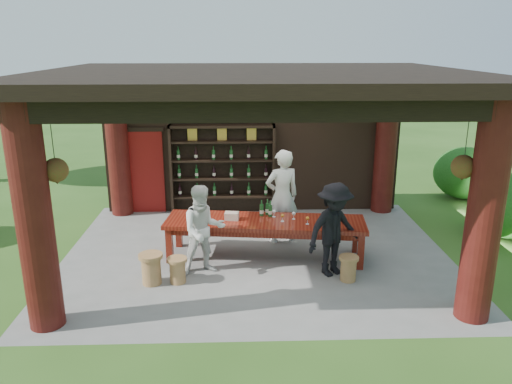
{
  "coord_description": "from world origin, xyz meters",
  "views": [
    {
      "loc": [
        -0.32,
        -8.95,
        3.98
      ],
      "look_at": [
        0.0,
        0.4,
        1.15
      ],
      "focal_mm": 35.0,
      "sensor_mm": 36.0,
      "label": 1
    }
  ],
  "objects_px": {
    "host": "(282,197)",
    "tasting_table": "(265,226)",
    "wine_shelf": "(223,170)",
    "stool_near_right": "(348,268)",
    "napkin_basket": "(232,216)",
    "stool_near_left": "(178,270)",
    "guest_woman": "(203,230)",
    "guest_man": "(334,230)",
    "stool_far_left": "(151,268)"
  },
  "relations": [
    {
      "from": "stool_near_left",
      "to": "host",
      "type": "bearing_deg",
      "value": 42.81
    },
    {
      "from": "wine_shelf",
      "to": "guest_woman",
      "type": "bearing_deg",
      "value": -94.42
    },
    {
      "from": "stool_near_right",
      "to": "guest_man",
      "type": "relative_size",
      "value": 0.27
    },
    {
      "from": "guest_man",
      "to": "wine_shelf",
      "type": "bearing_deg",
      "value": 92.0
    },
    {
      "from": "wine_shelf",
      "to": "stool_near_left",
      "type": "xyz_separation_m",
      "value": [
        -0.68,
        -3.58,
        -0.84
      ]
    },
    {
      "from": "stool_near_left",
      "to": "guest_man",
      "type": "xyz_separation_m",
      "value": [
        2.71,
        0.24,
        0.6
      ]
    },
    {
      "from": "stool_far_left",
      "to": "napkin_basket",
      "type": "xyz_separation_m",
      "value": [
        1.36,
        1.1,
        0.53
      ]
    },
    {
      "from": "wine_shelf",
      "to": "stool_near_right",
      "type": "distance_m",
      "value": 4.34
    },
    {
      "from": "guest_woman",
      "to": "napkin_basket",
      "type": "height_order",
      "value": "guest_woman"
    },
    {
      "from": "wine_shelf",
      "to": "host",
      "type": "bearing_deg",
      "value": -55.0
    },
    {
      "from": "guest_woman",
      "to": "stool_near_right",
      "type": "bearing_deg",
      "value": -25.79
    },
    {
      "from": "wine_shelf",
      "to": "guest_woman",
      "type": "relative_size",
      "value": 1.51
    },
    {
      "from": "tasting_table",
      "to": "guest_man",
      "type": "xyz_separation_m",
      "value": [
        1.16,
        -0.77,
        0.2
      ]
    },
    {
      "from": "stool_near_left",
      "to": "guest_man",
      "type": "distance_m",
      "value": 2.79
    },
    {
      "from": "wine_shelf",
      "to": "stool_near_left",
      "type": "height_order",
      "value": "wine_shelf"
    },
    {
      "from": "wine_shelf",
      "to": "stool_far_left",
      "type": "xyz_separation_m",
      "value": [
        -1.12,
        -3.61,
        -0.79
      ]
    },
    {
      "from": "host",
      "to": "tasting_table",
      "type": "bearing_deg",
      "value": 46.83
    },
    {
      "from": "stool_near_left",
      "to": "napkin_basket",
      "type": "xyz_separation_m",
      "value": [
        0.92,
        1.07,
        0.58
      ]
    },
    {
      "from": "host",
      "to": "guest_man",
      "type": "bearing_deg",
      "value": 99.64
    },
    {
      "from": "stool_near_left",
      "to": "host",
      "type": "xyz_separation_m",
      "value": [
        1.93,
        1.79,
        0.73
      ]
    },
    {
      "from": "wine_shelf",
      "to": "tasting_table",
      "type": "distance_m",
      "value": 2.75
    },
    {
      "from": "stool_near_right",
      "to": "napkin_basket",
      "type": "height_order",
      "value": "napkin_basket"
    },
    {
      "from": "wine_shelf",
      "to": "stool_far_left",
      "type": "height_order",
      "value": "wine_shelf"
    },
    {
      "from": "wine_shelf",
      "to": "host",
      "type": "distance_m",
      "value": 2.19
    },
    {
      "from": "host",
      "to": "napkin_basket",
      "type": "distance_m",
      "value": 1.25
    },
    {
      "from": "stool_far_left",
      "to": "host",
      "type": "bearing_deg",
      "value": 37.43
    },
    {
      "from": "tasting_table",
      "to": "napkin_basket",
      "type": "distance_m",
      "value": 0.65
    },
    {
      "from": "stool_far_left",
      "to": "guest_woman",
      "type": "height_order",
      "value": "guest_woman"
    },
    {
      "from": "guest_woman",
      "to": "guest_man",
      "type": "distance_m",
      "value": 2.28
    },
    {
      "from": "wine_shelf",
      "to": "napkin_basket",
      "type": "height_order",
      "value": "wine_shelf"
    },
    {
      "from": "wine_shelf",
      "to": "guest_man",
      "type": "bearing_deg",
      "value": -58.7
    },
    {
      "from": "wine_shelf",
      "to": "guest_woman",
      "type": "height_order",
      "value": "wine_shelf"
    },
    {
      "from": "stool_far_left",
      "to": "stool_near_left",
      "type": "bearing_deg",
      "value": 3.26
    },
    {
      "from": "wine_shelf",
      "to": "guest_man",
      "type": "distance_m",
      "value": 3.92
    },
    {
      "from": "guest_woman",
      "to": "napkin_basket",
      "type": "relative_size",
      "value": 6.22
    },
    {
      "from": "napkin_basket",
      "to": "stool_far_left",
      "type": "bearing_deg",
      "value": -141.11
    },
    {
      "from": "tasting_table",
      "to": "host",
      "type": "distance_m",
      "value": 0.93
    },
    {
      "from": "stool_near_right",
      "to": "guest_man",
      "type": "bearing_deg",
      "value": 130.92
    },
    {
      "from": "stool_near_right",
      "to": "wine_shelf",
      "type": "bearing_deg",
      "value": 122.08
    },
    {
      "from": "stool_far_left",
      "to": "host",
      "type": "relative_size",
      "value": 0.28
    },
    {
      "from": "guest_woman",
      "to": "stool_near_left",
      "type": "bearing_deg",
      "value": -155.08
    },
    {
      "from": "stool_near_right",
      "to": "stool_near_left",
      "type": "bearing_deg",
      "value": 179.5
    },
    {
      "from": "stool_near_left",
      "to": "stool_far_left",
      "type": "bearing_deg",
      "value": -176.74
    },
    {
      "from": "wine_shelf",
      "to": "stool_far_left",
      "type": "distance_m",
      "value": 3.86
    },
    {
      "from": "tasting_table",
      "to": "wine_shelf",
      "type": "bearing_deg",
      "value": 108.69
    },
    {
      "from": "stool_near_right",
      "to": "host",
      "type": "distance_m",
      "value": 2.2
    },
    {
      "from": "stool_near_left",
      "to": "guest_woman",
      "type": "height_order",
      "value": "guest_woman"
    },
    {
      "from": "guest_woman",
      "to": "napkin_basket",
      "type": "distance_m",
      "value": 0.85
    },
    {
      "from": "wine_shelf",
      "to": "napkin_basket",
      "type": "distance_m",
      "value": 2.53
    },
    {
      "from": "wine_shelf",
      "to": "guest_woman",
      "type": "xyz_separation_m",
      "value": [
        -0.25,
        -3.2,
        -0.27
      ]
    }
  ]
}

